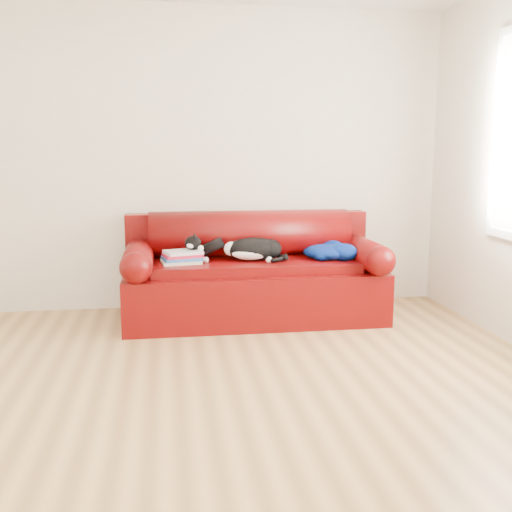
{
  "coord_description": "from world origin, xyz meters",
  "views": [
    {
      "loc": [
        -0.2,
        -3.3,
        1.38
      ],
      "look_at": [
        0.49,
        1.35,
        0.55
      ],
      "focal_mm": 42.0,
      "sensor_mm": 36.0,
      "label": 1
    }
  ],
  "objects_px": {
    "sofa_base": "(253,290)",
    "cat": "(253,249)",
    "blanket": "(329,251)",
    "book_stack": "(182,257)"
  },
  "relations": [
    {
      "from": "sofa_base",
      "to": "cat",
      "type": "bearing_deg",
      "value": -107.84
    },
    {
      "from": "blanket",
      "to": "book_stack",
      "type": "bearing_deg",
      "value": -178.9
    },
    {
      "from": "sofa_base",
      "to": "book_stack",
      "type": "height_order",
      "value": "book_stack"
    },
    {
      "from": "cat",
      "to": "blanket",
      "type": "height_order",
      "value": "cat"
    },
    {
      "from": "book_stack",
      "to": "cat",
      "type": "distance_m",
      "value": 0.57
    },
    {
      "from": "sofa_base",
      "to": "blanket",
      "type": "relative_size",
      "value": 4.3
    },
    {
      "from": "blanket",
      "to": "cat",
      "type": "bearing_deg",
      "value": 179.27
    },
    {
      "from": "sofa_base",
      "to": "cat",
      "type": "xyz_separation_m",
      "value": [
        -0.01,
        -0.04,
        0.35
      ]
    },
    {
      "from": "book_stack",
      "to": "cat",
      "type": "relative_size",
      "value": 0.52
    },
    {
      "from": "cat",
      "to": "blanket",
      "type": "relative_size",
      "value": 1.3
    }
  ]
}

